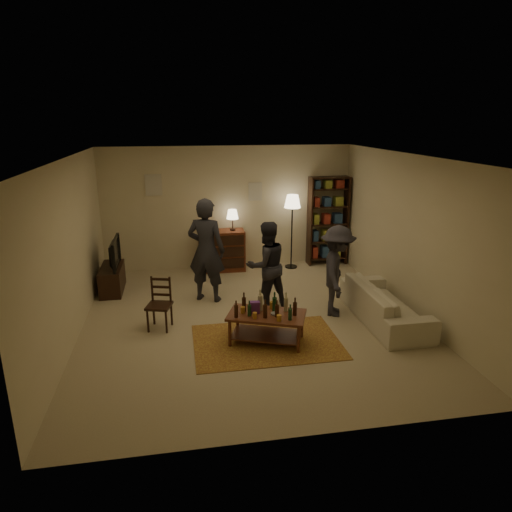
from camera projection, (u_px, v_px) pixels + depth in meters
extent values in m
plane|color=#C6B793|center=(251.00, 320.00, 7.70)|extent=(6.00, 6.00, 0.00)
plane|color=beige|center=(229.00, 208.00, 10.13)|extent=(5.50, 0.00, 5.50)
plane|color=beige|center=(70.00, 251.00, 6.85)|extent=(0.00, 6.00, 6.00)
plane|color=beige|center=(410.00, 235.00, 7.76)|extent=(0.00, 6.00, 6.00)
plane|color=beige|center=(300.00, 322.00, 4.48)|extent=(5.50, 0.00, 5.50)
plane|color=white|center=(250.00, 157.00, 6.91)|extent=(6.00, 6.00, 0.00)
cube|color=beige|center=(153.00, 185.00, 9.68)|extent=(0.35, 0.03, 0.45)
cube|color=beige|center=(255.00, 192.00, 10.11)|extent=(0.30, 0.03, 0.40)
cube|color=brown|center=(266.00, 342.00, 6.94)|extent=(2.20, 1.50, 0.01)
cube|color=brown|center=(267.00, 315.00, 6.81)|extent=(1.29, 0.99, 0.04)
cube|color=brown|center=(267.00, 335.00, 6.90)|extent=(1.16, 0.86, 0.02)
cylinder|color=brown|center=(230.00, 334.00, 6.74)|extent=(0.05, 0.05, 0.43)
cylinder|color=brown|center=(298.00, 340.00, 6.55)|extent=(0.05, 0.05, 0.43)
cylinder|color=brown|center=(238.00, 320.00, 7.21)|extent=(0.05, 0.05, 0.43)
cylinder|color=brown|center=(302.00, 325.00, 7.02)|extent=(0.05, 0.05, 0.43)
cylinder|color=#BE812B|center=(243.00, 310.00, 6.82)|extent=(0.07, 0.07, 0.10)
cylinder|color=#BE812B|center=(255.00, 315.00, 6.64)|extent=(0.07, 0.07, 0.09)
cylinder|color=#BE812B|center=(272.00, 305.00, 6.98)|extent=(0.07, 0.07, 0.11)
cylinder|color=#BE812B|center=(279.00, 318.00, 6.56)|extent=(0.07, 0.07, 0.09)
cube|color=#63328B|center=(255.00, 307.00, 6.83)|extent=(0.15, 0.10, 0.18)
cylinder|color=gray|center=(274.00, 314.00, 6.76)|extent=(0.12, 0.12, 0.03)
cube|color=black|center=(159.00, 306.00, 7.27)|extent=(0.46, 0.46, 0.04)
cylinder|color=black|center=(148.00, 321.00, 7.20)|extent=(0.04, 0.04, 0.39)
cylinder|color=black|center=(166.00, 322.00, 7.17)|extent=(0.04, 0.04, 0.39)
cylinder|color=black|center=(154.00, 313.00, 7.49)|extent=(0.04, 0.04, 0.39)
cylinder|color=black|center=(172.00, 314.00, 7.46)|extent=(0.04, 0.04, 0.39)
cube|color=black|center=(161.00, 289.00, 7.34)|extent=(0.30, 0.11, 0.44)
cube|color=black|center=(112.00, 279.00, 8.91)|extent=(0.40, 1.00, 0.50)
imported|color=black|center=(111.00, 253.00, 8.76)|extent=(0.13, 0.97, 0.56)
cube|color=brown|center=(222.00, 251.00, 10.10)|extent=(1.00, 0.48, 0.90)
cube|color=black|center=(223.00, 264.00, 9.93)|extent=(0.92, 0.02, 0.22)
cube|color=black|center=(223.00, 252.00, 9.85)|extent=(0.92, 0.02, 0.22)
cube|color=black|center=(223.00, 241.00, 9.78)|extent=(0.92, 0.02, 0.22)
cylinder|color=black|center=(233.00, 229.00, 10.00)|extent=(0.12, 0.12, 0.04)
cylinder|color=black|center=(233.00, 224.00, 9.96)|extent=(0.02, 0.02, 0.22)
cone|color=#FFE5B2|center=(232.00, 214.00, 9.90)|extent=(0.26, 0.26, 0.20)
cube|color=black|center=(310.00, 222.00, 10.33)|extent=(0.04, 0.34, 2.00)
cube|color=black|center=(346.00, 221.00, 10.47)|extent=(0.04, 0.34, 2.00)
cube|color=black|center=(326.00, 257.00, 10.65)|extent=(0.90, 0.34, 0.03)
cube|color=black|center=(327.00, 240.00, 10.53)|extent=(0.90, 0.34, 0.03)
cube|color=black|center=(328.00, 224.00, 10.42)|extent=(0.90, 0.34, 0.03)
cube|color=black|center=(329.00, 206.00, 10.30)|extent=(0.90, 0.34, 0.03)
cube|color=black|center=(329.00, 189.00, 10.18)|extent=(0.90, 0.34, 0.03)
cube|color=black|center=(330.00, 177.00, 10.11)|extent=(0.90, 0.34, 0.03)
cube|color=maroon|center=(314.00, 252.00, 10.56)|extent=(0.12, 0.22, 0.26)
cube|color=#294C7D|center=(324.00, 251.00, 10.60)|extent=(0.15, 0.22, 0.26)
cube|color=#98A236|center=(336.00, 251.00, 10.64)|extent=(0.18, 0.22, 0.26)
cube|color=#294C7D|center=(315.00, 235.00, 10.44)|extent=(0.12, 0.22, 0.24)
cube|color=#98A236|center=(325.00, 235.00, 10.48)|extent=(0.15, 0.22, 0.24)
cube|color=maroon|center=(336.00, 234.00, 10.53)|extent=(0.18, 0.22, 0.24)
cube|color=#98A236|center=(315.00, 219.00, 10.33)|extent=(0.12, 0.22, 0.22)
cube|color=maroon|center=(326.00, 218.00, 10.37)|extent=(0.15, 0.22, 0.22)
cube|color=#294C7D|center=(337.00, 218.00, 10.42)|extent=(0.18, 0.22, 0.22)
cube|color=maroon|center=(316.00, 202.00, 10.22)|extent=(0.12, 0.22, 0.20)
cube|color=#294C7D|center=(327.00, 201.00, 10.26)|extent=(0.15, 0.22, 0.20)
cube|color=#98A236|center=(338.00, 201.00, 10.30)|extent=(0.18, 0.22, 0.20)
cube|color=#294C7D|center=(317.00, 184.00, 10.10)|extent=(0.12, 0.22, 0.18)
cube|color=#98A236|center=(327.00, 184.00, 10.14)|extent=(0.15, 0.22, 0.18)
cube|color=maroon|center=(339.00, 184.00, 10.19)|extent=(0.18, 0.22, 0.18)
cylinder|color=black|center=(291.00, 267.00, 10.40)|extent=(0.28, 0.28, 0.03)
cylinder|color=black|center=(292.00, 236.00, 10.19)|extent=(0.03, 0.03, 1.47)
cone|color=#FFE5B2|center=(292.00, 201.00, 9.96)|extent=(0.36, 0.36, 0.28)
imported|color=beige|center=(385.00, 303.00, 7.60)|extent=(0.81, 2.08, 0.61)
imported|color=#23232A|center=(206.00, 250.00, 8.28)|extent=(0.83, 0.71, 1.92)
imported|color=#24242B|center=(266.00, 265.00, 8.01)|extent=(0.91, 0.80, 1.57)
imported|color=#2C2A33|center=(337.00, 271.00, 7.71)|extent=(0.89, 1.15, 1.57)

